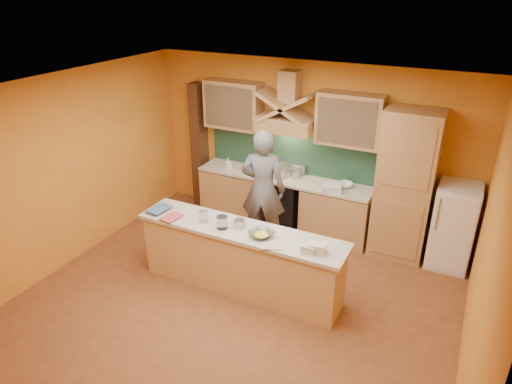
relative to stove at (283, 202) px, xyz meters
The scene contains 36 objects.
floor 2.27m from the stove, 82.23° to the right, with size 5.50×5.00×0.01m, color brown.
ceiling 3.23m from the stove, 82.23° to the right, with size 5.50×5.00×0.01m, color white.
wall_back 1.04m from the stove, 45.00° to the left, with size 5.50×0.02×2.80m, color orange.
wall_front 4.80m from the stove, 86.35° to the right, with size 5.50×0.02×2.80m, color orange.
wall_left 3.43m from the stove, 138.08° to the right, with size 0.02×5.00×2.80m, color orange.
wall_right 3.88m from the stove, 35.80° to the right, with size 0.02×5.00×2.80m, color orange.
base_cabinet_left 0.95m from the stove, behind, with size 1.10×0.60×0.86m, color tan.
base_cabinet_right 0.95m from the stove, ahead, with size 1.10×0.60×0.86m, color tan.
counter_top 0.45m from the stove, behind, with size 3.00×0.62×0.04m, color beige.
stove is the anchor object (origin of this frame).
backsplash 0.85m from the stove, 90.00° to the left, with size 3.00×0.03×0.70m, color #1B3C2D.
range_hood 1.37m from the stove, 90.00° to the left, with size 0.92×0.50×0.24m, color tan.
hood_chimney 1.96m from the stove, 90.00° to the left, with size 0.30×0.30×0.50m, color tan.
upper_cabinet_left 1.85m from the stove, behind, with size 1.00×0.35×0.80m, color tan.
upper_cabinet_right 1.85m from the stove, ahead, with size 1.00×0.35×0.80m, color tan.
pantry_column 2.07m from the stove, ahead, with size 0.80×0.60×2.30m, color tan.
fridge 2.71m from the stove, ahead, with size 0.58×0.60×1.30m, color white.
trim_column_left 1.89m from the stove, behind, with size 0.20×0.30×2.30m, color #472816.
island_body 1.91m from the stove, 83.99° to the right, with size 2.80×0.55×0.88m, color tan.
island_top 1.97m from the stove, 83.99° to the right, with size 2.90×0.62×0.05m, color beige.
person 0.86m from the stove, 94.12° to the right, with size 0.70×0.46×1.93m, color slate.
pot_large 0.54m from the stove, 161.43° to the right, with size 0.22×0.22×0.16m, color silver.
pot_small 0.55m from the stove, 30.72° to the left, with size 0.19×0.19×0.13m, color #AFAFB6.
soap_bottle_a 1.17m from the stove, behind, with size 0.08×0.08×0.18m, color silver.
soap_bottle_b 0.82m from the stove, behind, with size 0.10×0.10×0.25m, color #2E487F.
bowl_back 1.16m from the stove, ahead, with size 0.24×0.24×0.07m, color silver.
dish_rack 1.06m from the stove, 11.19° to the right, with size 0.30×0.23×0.11m, color silver.
book_lower 2.30m from the stove, 113.22° to the right, with size 0.21×0.29×0.03m, color #BD4943.
book_upper 2.35m from the stove, 121.07° to the right, with size 0.24×0.33×0.02m, color #405B8E.
jar_large 2.08m from the stove, 90.49° to the right, with size 0.15×0.15×0.17m, color silver.
jar_small 2.06m from the stove, 99.85° to the right, with size 0.12×0.12×0.16m, color silver.
kitchen_scale 1.97m from the stove, 84.51° to the right, with size 0.12×0.12×0.10m, color silver.
mixing_bowl 2.11m from the stove, 74.62° to the right, with size 0.30×0.30×0.07m, color silver.
cloth 2.30m from the stove, 70.56° to the right, with size 0.26×0.20×0.02m, color #C6AFA3.
grocery_bag_a 2.45m from the stove, 56.81° to the right, with size 0.19×0.15×0.12m, color beige.
grocery_bag_b 2.44m from the stove, 59.30° to the right, with size 0.17×0.13×0.10m, color beige.
Camera 1 is at (2.42, -4.28, 3.92)m, focal length 32.00 mm.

